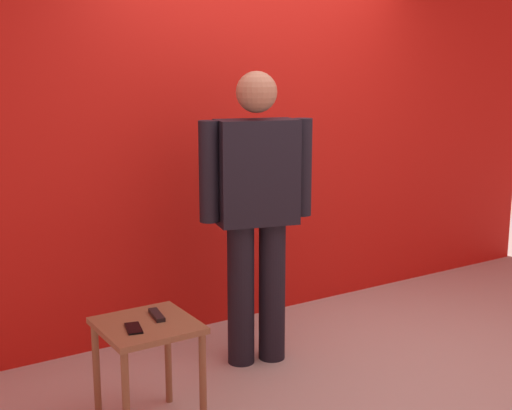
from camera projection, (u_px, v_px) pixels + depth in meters
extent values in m
plane|color=#B7B2A8|center=(377.00, 380.00, 3.96)|extent=(12.00, 12.00, 0.00)
cube|color=red|center=(253.00, 137.00, 4.82)|extent=(5.72, 0.12, 2.60)
cylinder|color=black|center=(241.00, 295.00, 4.11)|extent=(0.20, 0.20, 0.87)
cylinder|color=black|center=(272.00, 291.00, 4.18)|extent=(0.20, 0.20, 0.87)
cube|color=black|center=(257.00, 172.00, 4.00)|extent=(0.52, 0.35, 0.62)
cube|color=#2D4784|center=(250.00, 164.00, 4.10)|extent=(0.13, 0.04, 0.52)
cube|color=silver|center=(250.00, 167.00, 4.11)|extent=(0.05, 0.02, 0.47)
cylinder|color=black|center=(209.00, 172.00, 3.90)|extent=(0.14, 0.14, 0.59)
cylinder|color=black|center=(302.00, 167.00, 4.08)|extent=(0.14, 0.14, 0.59)
sphere|color=#A87A5B|center=(257.00, 92.00, 3.90)|extent=(0.24, 0.24, 0.24)
cube|color=olive|center=(147.00, 326.00, 3.32)|extent=(0.46, 0.46, 0.03)
cylinder|color=olive|center=(126.00, 406.00, 3.11)|extent=(0.04, 0.04, 0.53)
cylinder|color=olive|center=(203.00, 384.00, 3.32)|extent=(0.04, 0.04, 0.53)
cylinder|color=olive|center=(97.00, 373.00, 3.44)|extent=(0.04, 0.04, 0.53)
cylinder|color=olive|center=(168.00, 356.00, 3.65)|extent=(0.04, 0.04, 0.53)
cube|color=black|center=(134.00, 328.00, 3.24)|extent=(0.10, 0.16, 0.01)
cube|color=black|center=(157.00, 315.00, 3.40)|extent=(0.07, 0.17, 0.02)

